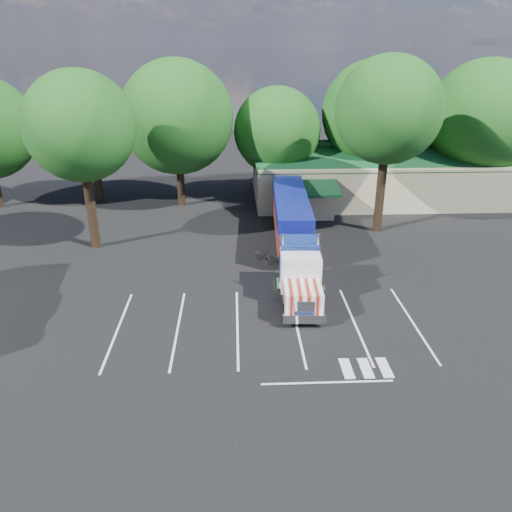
{
  "coord_description": "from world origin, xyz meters",
  "views": [
    {
      "loc": [
        -0.03,
        -29.23,
        14.09
      ],
      "look_at": [
        1.22,
        -1.05,
        2.0
      ],
      "focal_mm": 35.0,
      "sensor_mm": 36.0,
      "label": 1
    }
  ],
  "objects_px": {
    "semi_truck": "(293,225)",
    "bicycle": "(262,256)",
    "woman": "(309,272)",
    "silver_sedan": "(367,202)"
  },
  "relations": [
    {
      "from": "semi_truck",
      "to": "woman",
      "type": "bearing_deg",
      "value": -82.12
    },
    {
      "from": "woman",
      "to": "silver_sedan",
      "type": "distance_m",
      "value": 17.01
    },
    {
      "from": "woman",
      "to": "silver_sedan",
      "type": "relative_size",
      "value": 0.46
    },
    {
      "from": "silver_sedan",
      "to": "semi_truck",
      "type": "bearing_deg",
      "value": 152.82
    },
    {
      "from": "semi_truck",
      "to": "bicycle",
      "type": "distance_m",
      "value": 3.1
    },
    {
      "from": "semi_truck",
      "to": "bicycle",
      "type": "xyz_separation_m",
      "value": [
        -2.24,
        -1.24,
        -1.75
      ]
    },
    {
      "from": "bicycle",
      "to": "semi_truck",
      "type": "bearing_deg",
      "value": -8.65
    },
    {
      "from": "semi_truck",
      "to": "woman",
      "type": "xyz_separation_m",
      "value": [
        0.46,
        -5.09,
        -1.25
      ]
    },
    {
      "from": "woman",
      "to": "bicycle",
      "type": "xyz_separation_m",
      "value": [
        -2.7,
        3.85,
        -0.51
      ]
    },
    {
      "from": "woman",
      "to": "bicycle",
      "type": "relative_size",
      "value": 1.09
    }
  ]
}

